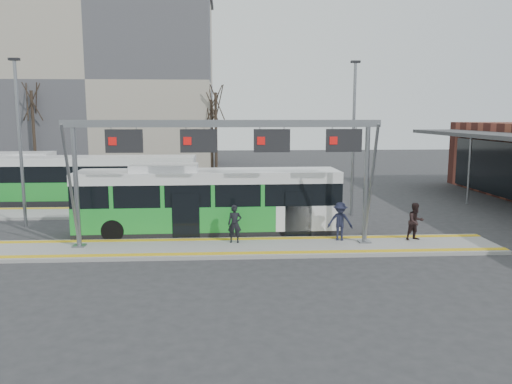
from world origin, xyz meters
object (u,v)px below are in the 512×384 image
passenger_b (416,221)px  passenger_c (340,221)px  gantry (227,146)px  passenger_a (235,224)px  hero_bus (208,202)px

passenger_b → passenger_c: bearing=161.5°
passenger_c → gantry: bearing=-164.6°
passenger_b → passenger_c: size_ratio=0.98×
passenger_b → passenger_c: 3.29m
gantry → passenger_a: 3.37m
passenger_a → passenger_c: 4.57m
hero_bus → passenger_b: hero_bus is taller
passenger_a → passenger_b: size_ratio=0.98×
hero_bus → passenger_c: 6.16m
hero_bus → passenger_b: (9.05, -2.26, -0.55)m
hero_bus → passenger_a: (1.20, -2.22, -0.56)m
gantry → passenger_b: bearing=2.1°
hero_bus → passenger_b: 9.35m
gantry → hero_bus: bearing=109.3°
passenger_a → passenger_c: bearing=3.7°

